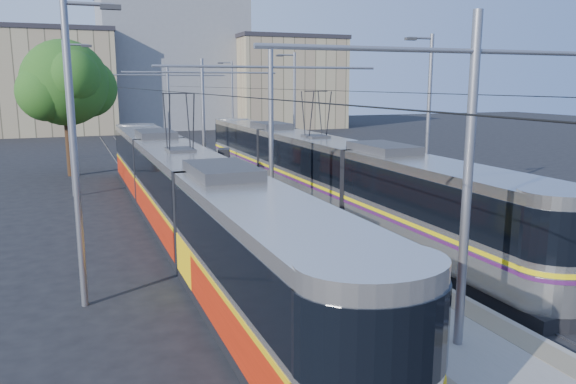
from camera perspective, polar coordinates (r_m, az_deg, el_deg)
name	(u,v)px	position (r m, az deg, el deg)	size (l,w,h in m)	color
ground	(367,293)	(16.38, 8.01, -10.16)	(160.00, 160.00, 0.00)	black
platform	(217,187)	(31.72, -7.19, 0.50)	(4.00, 50.00, 0.30)	gray
tactile_strip_left	(192,186)	(31.37, -9.77, 0.60)	(0.70, 50.00, 0.01)	gray
tactile_strip_right	(242,183)	(32.07, -4.69, 0.95)	(0.70, 50.00, 0.01)	gray
rails	(217,189)	(31.74, -7.19, 0.26)	(8.71, 70.00, 0.03)	gray
track_arrow	(288,364)	(12.48, -0.03, -17.09)	(1.20, 5.00, 0.01)	silver
tram_left	(182,191)	(22.44, -10.75, 0.08)	(2.43, 31.58, 5.50)	black
tram_right	(315,167)	(27.59, 2.79, 2.60)	(2.43, 31.68, 5.50)	black
catenary	(229,111)	(28.48, -5.97, 8.21)	(9.20, 70.00, 7.00)	gray
street_lamps	(199,111)	(35.13, -8.99, 8.09)	(15.18, 38.22, 8.00)	gray
shelter	(224,169)	(29.66, -6.51, 2.37)	(0.89, 1.15, 2.23)	black
tree	(71,84)	(38.64, -21.18, 10.15)	(5.90, 5.46, 8.58)	#382314
building_left	(42,81)	(73.29, -23.72, 10.24)	(16.32, 12.24, 12.13)	tan
building_centre	(172,61)	(78.49, -11.75, 12.87)	(18.36, 14.28, 17.48)	gray
building_right	(285,82)	(76.42, -0.27, 11.08)	(14.28, 10.20, 11.96)	tan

